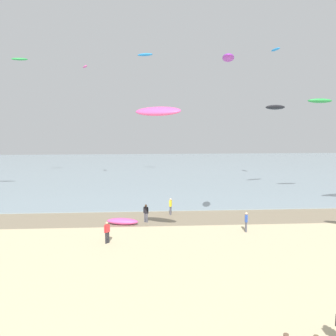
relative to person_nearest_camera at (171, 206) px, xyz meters
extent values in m
cube|color=#84755B|center=(-4.48, -1.31, -0.91)|extent=(120.00, 5.66, 0.01)
cube|color=#7F939E|center=(-4.48, 36.52, -0.87)|extent=(160.00, 70.00, 0.10)
cylinder|color=#4C4C56|center=(0.03, 0.11, -0.48)|extent=(0.16, 0.16, 0.88)
cylinder|color=#4C4C56|center=(-0.03, -0.11, -0.48)|extent=(0.16, 0.16, 0.88)
cube|color=yellow|center=(0.00, 0.00, 0.26)|extent=(0.30, 0.40, 0.60)
sphere|color=beige|center=(0.00, 0.00, 0.68)|extent=(0.22, 0.22, 0.22)
cylinder|color=yellow|center=(0.06, 0.23, 0.21)|extent=(0.09, 0.09, 0.52)
cylinder|color=yellow|center=(-0.06, -0.23, 0.21)|extent=(0.09, 0.09, 0.52)
cylinder|color=#4C4C56|center=(-2.43, -2.77, -0.48)|extent=(0.16, 0.16, 0.88)
cylinder|color=#4C4C56|center=(-2.61, -2.64, -0.48)|extent=(0.16, 0.16, 0.88)
cube|color=black|center=(-2.52, -2.71, 0.26)|extent=(0.42, 0.39, 0.60)
sphere|color=brown|center=(-2.52, -2.71, 0.68)|extent=(0.22, 0.22, 0.22)
cylinder|color=black|center=(-2.33, -2.85, 0.21)|extent=(0.09, 0.09, 0.52)
cylinder|color=black|center=(-2.72, -2.57, 0.21)|extent=(0.09, 0.09, 0.52)
cylinder|color=#4C4C56|center=(5.97, -6.45, -0.48)|extent=(0.16, 0.16, 0.88)
cylinder|color=#4C4C56|center=(6.01, -6.24, -0.48)|extent=(0.16, 0.16, 0.88)
cube|color=#2D4CA5|center=(5.99, -6.35, 0.26)|extent=(0.29, 0.40, 0.60)
sphere|color=beige|center=(5.99, -6.35, 0.68)|extent=(0.22, 0.22, 0.22)
cylinder|color=#2D4CA5|center=(5.95, -6.58, 0.21)|extent=(0.09, 0.09, 0.52)
cylinder|color=#2D4CA5|center=(6.04, -6.11, 0.21)|extent=(0.09, 0.09, 0.52)
cylinder|color=black|center=(5.19, -22.72, 0.21)|extent=(0.09, 0.09, 0.52)
cylinder|color=#232328|center=(-5.67, -8.64, -0.48)|extent=(0.16, 0.16, 0.88)
cylinder|color=#232328|center=(-5.52, -8.48, -0.48)|extent=(0.16, 0.16, 0.88)
cube|color=red|center=(-5.59, -8.56, 0.26)|extent=(0.41, 0.41, 0.60)
sphere|color=tan|center=(-5.59, -8.56, 0.68)|extent=(0.22, 0.22, 0.22)
cylinder|color=red|center=(-5.76, -8.73, 0.21)|extent=(0.09, 0.09, 0.52)
cylinder|color=red|center=(-5.42, -8.39, 0.21)|extent=(0.09, 0.09, 0.52)
ellipsoid|color=#E54C99|center=(-4.68, -3.27, -0.62)|extent=(3.09, 1.67, 0.59)
ellipsoid|color=black|center=(14.64, 11.44, 10.35)|extent=(3.40, 2.30, 0.84)
ellipsoid|color=green|center=(-21.15, 22.45, 17.85)|extent=(2.46, 1.07, 0.40)
ellipsoid|color=green|center=(18.25, 6.58, 10.93)|extent=(3.21, 1.37, 0.66)
ellipsoid|color=purple|center=(3.62, -8.72, 13.17)|extent=(1.48, 2.87, 0.45)
ellipsoid|color=#E54C99|center=(-10.98, 19.34, 16.40)|extent=(1.18, 1.96, 0.51)
ellipsoid|color=#2384D1|center=(15.66, 14.95, 18.35)|extent=(1.03, 2.26, 0.50)
ellipsoid|color=#2384D1|center=(-2.24, 21.83, 18.63)|extent=(2.61, 1.74, 0.46)
ellipsoid|color=#E54C99|center=(-1.74, -11.24, 9.15)|extent=(3.59, 2.74, 0.91)
camera|label=1|loc=(-2.86, -36.87, 8.42)|focal=39.94mm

